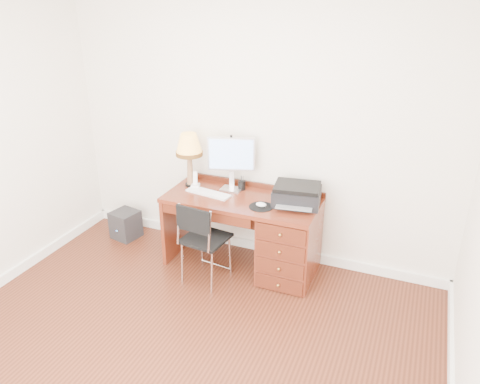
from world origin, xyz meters
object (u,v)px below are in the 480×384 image
at_px(monitor, 232,157).
at_px(chair, 202,235).
at_px(phone, 195,183).
at_px(printer, 297,195).
at_px(equipment_box, 126,224).
at_px(desk, 273,235).
at_px(leg_lamp, 189,148).

height_order(monitor, chair, monitor).
height_order(phone, chair, phone).
height_order(monitor, phone, monitor).
height_order(printer, equipment_box, printer).
distance_m(monitor, chair, 0.83).
xyz_separation_m(desk, equipment_box, (-1.76, 0.03, -0.26)).
xyz_separation_m(printer, equipment_box, (-1.96, -0.04, -0.69)).
relative_size(desk, chair, 1.80).
bearing_deg(equipment_box, chair, -9.14).
distance_m(printer, leg_lamp, 1.17).
bearing_deg(equipment_box, desk, 10.46).
height_order(leg_lamp, equipment_box, leg_lamp).
bearing_deg(chair, equipment_box, 165.94).
xyz_separation_m(chair, equipment_box, (-1.21, 0.46, -0.35)).
bearing_deg(phone, printer, -17.09).
distance_m(desk, monitor, 0.86).
bearing_deg(printer, monitor, 163.65).
bearing_deg(chair, desk, 44.32).
xyz_separation_m(printer, chair, (-0.75, -0.50, -0.34)).
bearing_deg(leg_lamp, desk, -5.34).
bearing_deg(leg_lamp, printer, -0.73).
xyz_separation_m(monitor, leg_lamp, (-0.43, -0.08, 0.07)).
bearing_deg(monitor, printer, -25.76).
xyz_separation_m(desk, leg_lamp, (-0.93, 0.09, 0.74)).
relative_size(printer, chair, 0.57).
bearing_deg(phone, chair, -75.30).
distance_m(printer, chair, 0.96).
xyz_separation_m(monitor, phone, (-0.36, -0.11, -0.29)).
height_order(desk, leg_lamp, leg_lamp).
distance_m(monitor, phone, 0.47).
height_order(desk, chair, chair).
bearing_deg(monitor, phone, 179.52).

